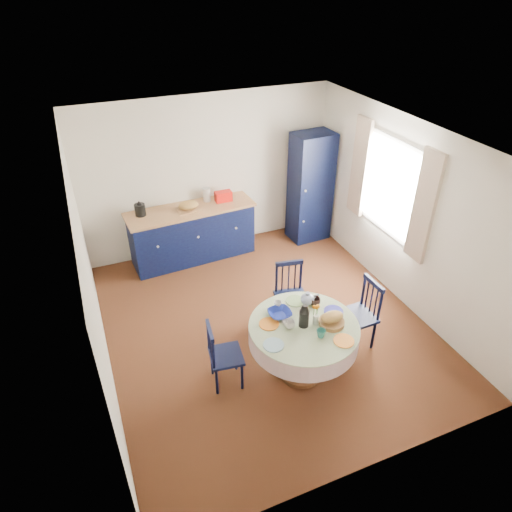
{
  "coord_description": "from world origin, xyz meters",
  "views": [
    {
      "loc": [
        -1.87,
        -4.21,
        4.07
      ],
      "look_at": [
        -0.04,
        0.2,
        0.97
      ],
      "focal_mm": 32.0,
      "sensor_mm": 36.0,
      "label": 1
    }
  ],
  "objects": [
    {
      "name": "wall_back",
      "position": [
        0.0,
        2.25,
        1.25
      ],
      "size": [
        4.0,
        0.02,
        2.5
      ],
      "primitive_type": "cube",
      "color": "white",
      "rests_on": "floor"
    },
    {
      "name": "wall_right",
      "position": [
        2.0,
        0.0,
        1.25
      ],
      "size": [
        0.02,
        4.5,
        2.5
      ],
      "primitive_type": "cube",
      "color": "white",
      "rests_on": "floor"
    },
    {
      "name": "pantry_cabinet",
      "position": [
        1.61,
        1.85,
        0.92
      ],
      "size": [
        0.67,
        0.5,
        1.84
      ],
      "rotation": [
        0.0,
        0.0,
        0.06
      ],
      "color": "black",
      "rests_on": "floor"
    },
    {
      "name": "cobalt_bowl",
      "position": [
        -0.13,
        -0.7,
        0.76
      ],
      "size": [
        0.26,
        0.26,
        0.06
      ],
      "primitive_type": "imported",
      "color": "navy",
      "rests_on": "dining_table"
    },
    {
      "name": "floor",
      "position": [
        0.0,
        0.0,
        0.0
      ],
      "size": [
        4.5,
        4.5,
        0.0
      ],
      "primitive_type": "plane",
      "color": "black",
      "rests_on": "ground"
    },
    {
      "name": "mug_a",
      "position": [
        -0.11,
        -0.91,
        0.78
      ],
      "size": [
        0.11,
        0.11,
        0.09
      ],
      "primitive_type": "imported",
      "color": "silver",
      "rests_on": "dining_table"
    },
    {
      "name": "kitchen_counter",
      "position": [
        -0.41,
        1.96,
        0.46
      ],
      "size": [
        2.01,
        0.74,
        1.12
      ],
      "rotation": [
        0.0,
        0.0,
        0.06
      ],
      "color": "black",
      "rests_on": "floor"
    },
    {
      "name": "mug_c",
      "position": [
        0.33,
        -0.67,
        0.78
      ],
      "size": [
        0.12,
        0.12,
        0.1
      ],
      "primitive_type": "imported",
      "color": "black",
      "rests_on": "dining_table"
    },
    {
      "name": "mug_d",
      "position": [
        -0.09,
        -0.56,
        0.78
      ],
      "size": [
        0.09,
        0.09,
        0.08
      ],
      "primitive_type": "imported",
      "color": "silver",
      "rests_on": "dining_table"
    },
    {
      "name": "mug_b",
      "position": [
        0.13,
        -1.17,
        0.78
      ],
      "size": [
        0.1,
        0.1,
        0.09
      ],
      "primitive_type": "imported",
      "color": "#308075",
      "rests_on": "dining_table"
    },
    {
      "name": "chair_far",
      "position": [
        0.33,
        -0.08,
        0.45
      ],
      "size": [
        0.46,
        0.45,
        0.89
      ],
      "rotation": [
        0.0,
        0.0,
        -0.19
      ],
      "color": "black",
      "rests_on": "floor"
    },
    {
      "name": "chair_right",
      "position": [
        0.94,
        -0.75,
        0.46
      ],
      "size": [
        0.4,
        0.42,
        0.91
      ],
      "rotation": [
        0.0,
        0.0,
        -1.54
      ],
      "color": "black",
      "rests_on": "floor"
    },
    {
      "name": "dining_table",
      "position": [
        0.06,
        -0.94,
        0.61
      ],
      "size": [
        1.21,
        1.21,
        1.01
      ],
      "color": "#4F2C16",
      "rests_on": "floor"
    },
    {
      "name": "window",
      "position": [
        1.95,
        0.3,
        1.52
      ],
      "size": [
        0.1,
        1.74,
        1.45
      ],
      "color": "white",
      "rests_on": "wall_right"
    },
    {
      "name": "chair_left",
      "position": [
        -0.82,
        -0.73,
        0.42
      ],
      "size": [
        0.4,
        0.42,
        0.83
      ],
      "rotation": [
        0.0,
        0.0,
        1.44
      ],
      "color": "black",
      "rests_on": "floor"
    },
    {
      "name": "wall_left",
      "position": [
        -2.0,
        0.0,
        1.25
      ],
      "size": [
        0.02,
        4.5,
        2.5
      ],
      "primitive_type": "cube",
      "color": "white",
      "rests_on": "floor"
    },
    {
      "name": "ceiling",
      "position": [
        0.0,
        0.0,
        2.5
      ],
      "size": [
        4.5,
        4.5,
        0.0
      ],
      "primitive_type": "plane",
      "rotation": [
        3.14,
        0.0,
        0.0
      ],
      "color": "white",
      "rests_on": "wall_back"
    }
  ]
}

